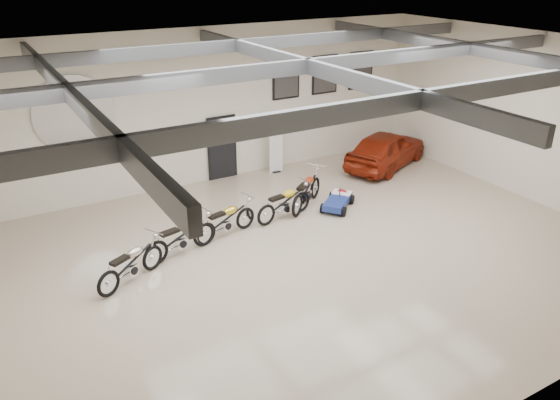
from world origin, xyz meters
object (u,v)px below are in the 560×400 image
motorcycle_black (180,237)px  motorcycle_gold (226,219)px  banner_stand (276,148)px  motorcycle_yellow (284,202)px  go_kart (339,197)px  vintage_car (386,149)px  motorcycle_silver (130,263)px  motorcycle_red (306,190)px

motorcycle_black → motorcycle_gold: size_ratio=1.04×
banner_stand → motorcycle_yellow: bearing=-108.9°
go_kart → vintage_car: (3.46, 1.98, 0.37)m
motorcycle_gold → go_kart: motorcycle_gold is taller
banner_stand → motorcycle_silver: banner_stand is taller
motorcycle_silver → go_kart: (6.61, 1.01, -0.20)m
banner_stand → motorcycle_black: 6.30m
motorcycle_red → vintage_car: 4.58m
motorcycle_gold → motorcycle_black: bearing=-179.4°
banner_stand → motorcycle_red: bearing=-95.2°
banner_stand → motorcycle_red: 3.08m
motorcycle_gold → banner_stand: bearing=31.4°
motorcycle_black → motorcycle_yellow: motorcycle_black is taller
banner_stand → motorcycle_silver: size_ratio=0.92×
motorcycle_silver → motorcycle_gold: 3.02m
motorcycle_yellow → go_kart: (1.85, -0.13, -0.20)m
motorcycle_black → go_kart: bearing=-8.4°
motorcycle_yellow → motorcycle_red: (0.98, 0.36, 0.04)m
motorcycle_gold → go_kart: size_ratio=1.16×
motorcycle_black → go_kart: motorcycle_black is taller
banner_stand → motorcycle_gold: bearing=-128.1°
go_kart → motorcycle_silver: bearing=150.3°
motorcycle_silver → go_kart: 6.69m
banner_stand → motorcycle_red: (-0.66, -2.99, -0.35)m
motorcycle_gold → motorcycle_red: bearing=-3.1°
banner_stand → motorcycle_black: bearing=-134.9°
motorcycle_yellow → motorcycle_gold: bearing=173.7°
motorcycle_black → motorcycle_red: motorcycle_red is taller
motorcycle_silver → vintage_car: 10.51m
motorcycle_silver → motorcycle_yellow: bearing=-13.7°
motorcycle_red → go_kart: motorcycle_red is taller
motorcycle_yellow → vintage_car: bearing=8.1°
motorcycle_silver → banner_stand: bearing=7.8°
go_kart → motorcycle_red: bearing=112.3°
motorcycle_black → motorcycle_yellow: (3.32, 0.51, -0.02)m
banner_stand → vintage_car: bearing=-15.0°
motorcycle_black → banner_stand: bearing=25.2°
banner_stand → motorcycle_silver: bearing=-137.8°
motorcycle_black → vintage_car: vintage_car is taller
motorcycle_gold → motorcycle_yellow: (1.91, 0.16, 0.00)m
banner_stand → go_kart: 3.53m
banner_stand → vintage_car: banner_stand is taller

